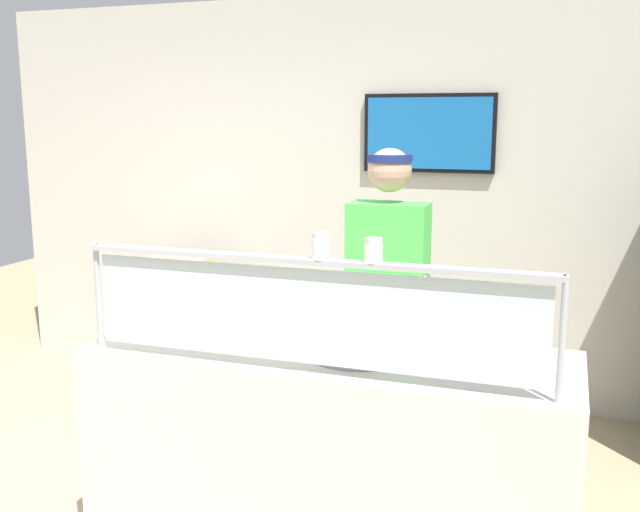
% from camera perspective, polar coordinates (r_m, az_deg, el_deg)
% --- Properties ---
extents(ground_plane, '(12.00, 12.00, 0.00)m').
position_cam_1_polar(ground_plane, '(3.99, 3.78, -17.64)').
color(ground_plane, tan).
rests_on(ground_plane, ground).
extents(shop_rear_unit, '(6.42, 0.13, 2.70)m').
position_cam_1_polar(shop_rear_unit, '(4.90, 8.29, 4.35)').
color(shop_rear_unit, beige).
rests_on(shop_rear_unit, ground).
extents(serving_counter, '(2.02, 0.68, 0.95)m').
position_cam_1_polar(serving_counter, '(3.21, 0.67, -15.55)').
color(serving_counter, silver).
rests_on(serving_counter, ground).
extents(sneeze_guard, '(1.84, 0.06, 0.44)m').
position_cam_1_polar(sneeze_guard, '(2.69, -1.15, -3.56)').
color(sneeze_guard, '#B2B5BC').
rests_on(sneeze_guard, serving_counter).
extents(pizza_tray, '(0.42, 0.42, 0.04)m').
position_cam_1_polar(pizza_tray, '(2.98, 2.98, -7.43)').
color(pizza_tray, '#9EA0A8').
rests_on(pizza_tray, serving_counter).
extents(pizza_server, '(0.15, 0.29, 0.01)m').
position_cam_1_polar(pizza_server, '(2.96, 2.33, -7.08)').
color(pizza_server, '#ADAFB7').
rests_on(pizza_server, pizza_tray).
extents(parmesan_shaker, '(0.07, 0.07, 0.10)m').
position_cam_1_polar(parmesan_shaker, '(2.63, 0.06, 0.66)').
color(parmesan_shaker, white).
rests_on(parmesan_shaker, sneeze_guard).
extents(pepper_flake_shaker, '(0.07, 0.07, 0.09)m').
position_cam_1_polar(pepper_flake_shaker, '(2.58, 4.24, 0.32)').
color(pepper_flake_shaker, white).
rests_on(pepper_flake_shaker, sneeze_guard).
extents(worker_figure, '(0.41, 0.50, 1.76)m').
position_cam_1_polar(worker_figure, '(3.57, 5.36, -3.73)').
color(worker_figure, '#23232D').
rests_on(worker_figure, ground).
extents(prep_shelf, '(0.70, 0.55, 0.81)m').
position_cam_1_polar(prep_shelf, '(5.21, -11.18, -6.04)').
color(prep_shelf, '#B7BABF').
rests_on(prep_shelf, ground).
extents(pizza_box_stack, '(0.46, 0.45, 0.13)m').
position_cam_1_polar(pizza_box_stack, '(5.10, -11.37, -0.93)').
color(pizza_box_stack, tan).
rests_on(pizza_box_stack, prep_shelf).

